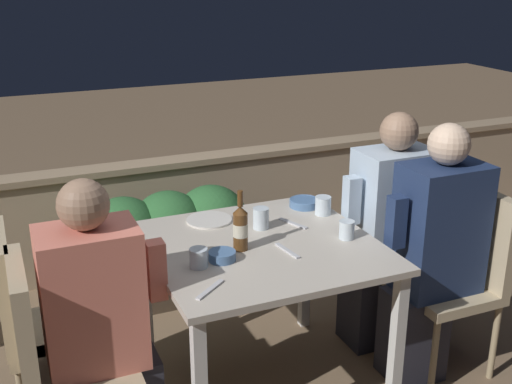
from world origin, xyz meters
The scene contains 21 objects.
parapet_wall centered at (0.00, 1.52, 0.37)m, with size 9.00×0.18×0.72m.
dining_table centered at (0.00, 0.00, 0.67)m, with size 0.99×0.96×0.76m.
planter_hedge centered at (-0.15, 1.04, 0.37)m, with size 0.97×0.47×0.67m.
chair_left_near centered at (-0.94, -0.17, 0.55)m, with size 0.42×0.42×0.92m.
person_coral_top centered at (-0.74, -0.17, 0.61)m, with size 0.47×0.26×1.21m.
chair_left_far centered at (-0.98, 0.16, 0.55)m, with size 0.42×0.42×0.92m.
chair_right_near centered at (0.98, -0.19, 0.55)m, with size 0.42×0.42×0.92m.
person_navy_jumper centered at (0.79, -0.19, 0.64)m, with size 0.48×0.26×1.27m.
chair_right_far centered at (0.96, 0.16, 0.55)m, with size 0.42×0.42×0.92m.
person_blue_shirt centered at (0.76, 0.16, 0.63)m, with size 0.48×0.26×1.25m.
beer_bottle centered at (-0.11, -0.02, 0.86)m, with size 0.07×0.07×0.27m.
plate_0 centered at (-0.13, 0.34, 0.76)m, with size 0.22×0.22×0.01m.
bowl_0 centered at (0.38, 0.34, 0.78)m, with size 0.15×0.15×0.04m.
bowl_1 centered at (-0.22, -0.09, 0.78)m, with size 0.12×0.12×0.04m.
glass_cup_0 centered at (0.42, 0.21, 0.80)m, with size 0.08×0.08×0.09m.
glass_cup_1 centered at (0.06, 0.17, 0.81)m, with size 0.08×0.08×0.10m.
glass_cup_2 centered at (0.37, -0.09, 0.80)m, with size 0.07×0.07×0.08m.
glass_cup_3 centered at (-0.33, -0.11, 0.80)m, with size 0.08×0.08×0.08m.
fork_0 centered at (0.22, 0.15, 0.76)m, with size 0.08×0.17×0.01m.
fork_1 centered at (-0.35, -0.31, 0.76)m, with size 0.15×0.12×0.01m.
fork_2 centered at (0.07, -0.12, 0.76)m, with size 0.04×0.17×0.01m.
Camera 1 is at (-1.04, -2.37, 1.93)m, focal length 45.00 mm.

